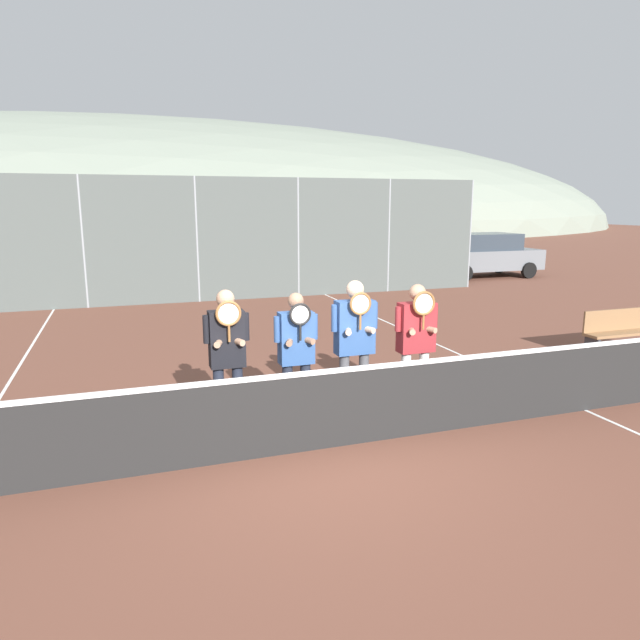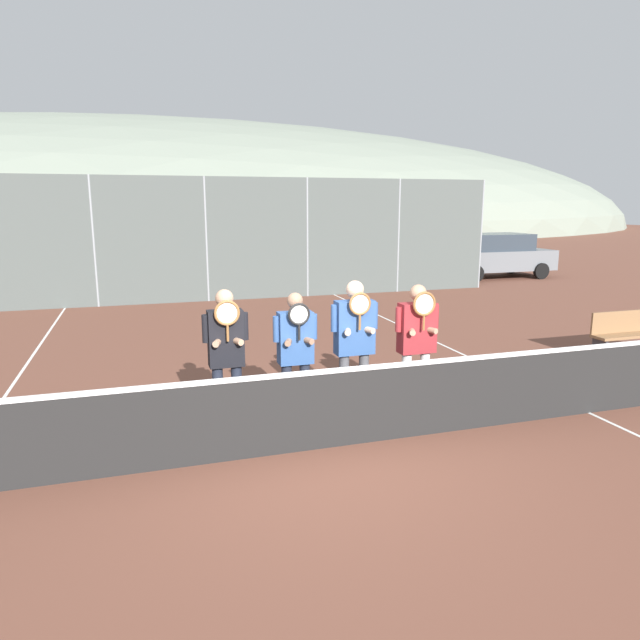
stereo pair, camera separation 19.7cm
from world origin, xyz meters
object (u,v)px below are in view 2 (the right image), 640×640
(player_center_left, at_px, (296,349))
(player_leftmost, at_px, (226,350))
(car_far_left, at_px, (53,268))
(car_center, at_px, (372,257))
(car_left_of_center, at_px, (230,262))
(bench_courtside, at_px, (632,332))
(player_center_right, at_px, (355,337))
(player_rightmost, at_px, (417,337))
(car_right_of_center, at_px, (495,255))

(player_center_left, bearing_deg, player_leftmost, 179.18)
(car_far_left, xyz_separation_m, car_center, (10.28, 0.31, 0.01))
(car_left_of_center, bearing_deg, bench_courtside, -61.63)
(player_center_right, relative_size, player_rightmost, 1.04)
(player_center_left, relative_size, player_center_right, 0.94)
(car_right_of_center, bearing_deg, player_rightmost, -128.06)
(bench_courtside, bearing_deg, player_rightmost, -164.66)
(player_center_left, xyz_separation_m, player_rightmost, (1.65, -0.03, 0.05))
(player_leftmost, distance_m, car_far_left, 12.19)
(player_rightmost, relative_size, car_far_left, 0.37)
(car_left_of_center, bearing_deg, player_leftmost, -98.92)
(car_left_of_center, height_order, car_center, car_center)
(player_rightmost, height_order, bench_courtside, player_rightmost)
(car_left_of_center, bearing_deg, player_center_right, -91.12)
(player_center_left, relative_size, bench_courtside, 1.02)
(player_center_right, xyz_separation_m, car_left_of_center, (0.23, 11.96, -0.20))
(car_left_of_center, distance_m, bench_courtside, 12.07)
(car_right_of_center, bearing_deg, player_center_left, -132.71)
(player_center_right, xyz_separation_m, player_rightmost, (0.86, -0.05, -0.05))
(player_center_right, relative_size, car_left_of_center, 0.42)
(player_center_right, bearing_deg, car_left_of_center, 88.88)
(player_center_right, distance_m, car_left_of_center, 11.96)
(player_rightmost, bearing_deg, car_center, 69.99)
(car_right_of_center, bearing_deg, player_leftmost, -134.87)
(player_center_left, height_order, car_far_left, car_far_left)
(player_leftmost, height_order, car_center, player_leftmost)
(player_leftmost, relative_size, car_left_of_center, 0.42)
(player_center_left, height_order, car_center, car_center)
(player_center_left, distance_m, car_center, 13.46)
(player_rightmost, relative_size, car_center, 0.42)
(car_far_left, bearing_deg, car_right_of_center, 0.99)
(player_leftmost, distance_m, bench_courtside, 7.75)
(car_left_of_center, xyz_separation_m, bench_courtside, (5.73, -10.61, -0.44))
(player_rightmost, xyz_separation_m, car_center, (4.39, 12.07, -0.15))
(player_leftmost, xyz_separation_m, player_center_right, (1.65, 0.01, 0.04))
(car_center, bearing_deg, car_right_of_center, -0.48)
(car_right_of_center, xyz_separation_m, bench_courtside, (-4.31, -10.62, -0.40))
(player_center_left, relative_size, car_right_of_center, 0.40)
(player_leftmost, bearing_deg, car_center, 60.14)
(player_center_left, height_order, player_rightmost, player_rightmost)
(player_center_right, distance_m, car_center, 13.11)
(player_center_left, bearing_deg, car_left_of_center, 85.12)
(player_leftmost, relative_size, player_rightmost, 1.02)
(player_rightmost, distance_m, car_left_of_center, 12.03)
(player_center_left, height_order, bench_courtside, player_center_left)
(player_center_right, height_order, car_left_of_center, player_center_right)
(car_far_left, bearing_deg, player_rightmost, -63.39)
(car_far_left, distance_m, car_left_of_center, 5.27)
(player_center_right, height_order, car_far_left, player_center_right)
(player_leftmost, distance_m, player_center_right, 1.65)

